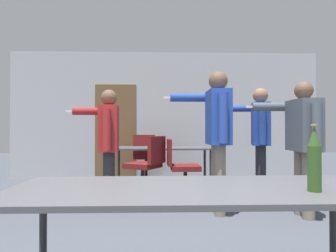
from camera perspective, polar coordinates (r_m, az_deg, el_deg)
back_wall at (r=6.68m, az=-0.70°, el=2.10°), size 6.79×0.12×2.78m
conference_table_near at (r=1.77m, az=5.53°, el=-13.30°), size 2.13×0.83×0.73m
conference_table_far at (r=5.58m, az=-1.12°, el=-4.72°), size 1.82×0.82×0.73m
person_near_casual at (r=3.99m, az=24.29°, el=-1.75°), size 0.77×0.70×1.64m
person_left_plaid at (r=3.82m, az=9.32°, el=-0.29°), size 0.82×0.67×1.79m
person_right_polo at (r=4.77m, az=17.04°, el=-1.15°), size 0.74×0.77×1.69m
person_far_watching at (r=4.03m, az=-11.39°, el=-2.18°), size 0.76×0.63×1.59m
office_chair_near_pushed at (r=4.72m, az=-4.07°, el=-8.02°), size 0.68×0.65×0.95m
office_chair_far_right at (r=6.22m, az=-4.29°, el=-6.26°), size 0.52×0.57×0.95m
office_chair_far_left at (r=4.88m, az=2.42°, el=-8.23°), size 0.55×0.52×0.90m
beer_bottle at (r=1.79m, az=26.10°, el=-5.79°), size 0.07×0.07×0.36m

